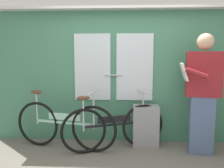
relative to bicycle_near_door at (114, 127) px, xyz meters
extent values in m
cube|color=#427F60|center=(0.18, 0.44, 0.72)|extent=(4.56, 0.08, 2.18)
cube|color=silver|center=(-0.37, 0.39, 0.90)|extent=(0.60, 0.02, 1.10)
cube|color=silver|center=(0.33, 0.39, 0.90)|extent=(0.60, 0.02, 1.10)
cylinder|color=#B2B2B7|center=(-0.02, 0.37, 0.76)|extent=(0.28, 0.02, 0.02)
cube|color=silver|center=(0.18, 0.34, 1.83)|extent=(4.56, 0.28, 0.04)
torus|color=black|center=(0.46, 0.16, -0.02)|extent=(0.67, 0.27, 0.69)
torus|color=black|center=(-0.44, -0.16, -0.02)|extent=(0.67, 0.27, 0.69)
cube|color=black|center=(0.01, 0.00, 0.04)|extent=(0.87, 0.33, 0.03)
cube|color=black|center=(0.01, 0.00, 0.12)|extent=(0.50, 0.20, 0.10)
cylinder|color=#B7B7BC|center=(-0.44, -0.16, 0.23)|extent=(0.02, 0.02, 0.50)
ellipsoid|color=brown|center=(-0.44, -0.16, 0.48)|extent=(0.22, 0.15, 0.06)
cylinder|color=#B7B7BC|center=(0.46, 0.16, 0.25)|extent=(0.02, 0.02, 0.54)
cylinder|color=#B7B7BC|center=(0.46, 0.16, 0.52)|extent=(0.17, 0.42, 0.02)
torus|color=black|center=(-0.30, -0.10, -0.01)|extent=(0.72, 0.20, 0.73)
torus|color=black|center=(-1.24, 0.12, -0.01)|extent=(0.72, 0.20, 0.73)
cube|color=#9EDBC6|center=(-0.77, 0.01, 0.05)|extent=(0.90, 0.23, 0.03)
cube|color=#9EDBC6|center=(-0.77, 0.01, 0.15)|extent=(0.53, 0.15, 0.10)
cylinder|color=#B7B7BC|center=(-1.24, 0.12, 0.25)|extent=(0.02, 0.02, 0.52)
ellipsoid|color=brown|center=(-1.24, 0.12, 0.51)|extent=(0.21, 0.13, 0.06)
cylinder|color=#B7B7BC|center=(-0.30, -0.10, 0.27)|extent=(0.02, 0.02, 0.56)
cylinder|color=#B7B7BC|center=(-0.30, -0.10, 0.55)|extent=(0.12, 0.43, 0.02)
cube|color=slate|center=(1.30, -0.06, 0.07)|extent=(0.36, 0.22, 0.87)
cube|color=maroon|center=(1.30, -0.06, 0.83)|extent=(0.51, 0.26, 0.65)
sphere|color=tan|center=(1.30, -0.06, 1.29)|extent=(0.24, 0.24, 0.24)
cube|color=silver|center=(1.03, -0.02, 0.86)|extent=(0.15, 0.35, 0.26)
cylinder|color=maroon|center=(1.14, -0.26, 0.86)|extent=(0.31, 0.11, 0.17)
cylinder|color=maroon|center=(1.20, 0.18, 0.86)|extent=(0.31, 0.11, 0.17)
cube|color=gray|center=(0.51, 0.22, -0.04)|extent=(0.41, 0.28, 0.66)
camera|label=1|loc=(0.15, -3.48, 1.13)|focal=37.51mm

